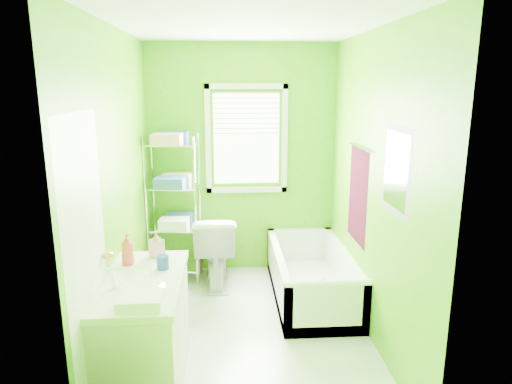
{
  "coord_description": "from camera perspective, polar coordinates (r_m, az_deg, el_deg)",
  "views": [
    {
      "loc": [
        -0.18,
        -3.68,
        2.15
      ],
      "look_at": [
        0.08,
        0.25,
        1.22
      ],
      "focal_mm": 32.0,
      "sensor_mm": 36.0,
      "label": 1
    }
  ],
  "objects": [
    {
      "name": "ground",
      "position": [
        4.27,
        -0.9,
        -16.94
      ],
      "size": [
        2.9,
        2.9,
        0.0
      ],
      "primitive_type": "plane",
      "color": "silver",
      "rests_on": "ground"
    },
    {
      "name": "room_envelope",
      "position": [
        3.74,
        -0.98,
        4.0
      ],
      "size": [
        2.14,
        2.94,
        2.62
      ],
      "color": "#489C07",
      "rests_on": "ground"
    },
    {
      "name": "window",
      "position": [
        5.14,
        -1.2,
        7.32
      ],
      "size": [
        0.92,
        0.05,
        1.22
      ],
      "color": "white",
      "rests_on": "ground"
    },
    {
      "name": "door",
      "position": [
        3.05,
        -20.14,
        -9.76
      ],
      "size": [
        0.09,
        0.8,
        2.0
      ],
      "color": "white",
      "rests_on": "ground"
    },
    {
      "name": "right_wall_decor",
      "position": [
        3.95,
        14.23,
        0.75
      ],
      "size": [
        0.04,
        1.48,
        1.17
      ],
      "color": "#3E0719",
      "rests_on": "ground"
    },
    {
      "name": "bathtub",
      "position": [
        4.81,
        6.91,
        -11.17
      ],
      "size": [
        0.75,
        1.61,
        0.52
      ],
      "color": "white",
      "rests_on": "ground"
    },
    {
      "name": "toilet",
      "position": [
        5.03,
        -5.06,
        -7.09
      ],
      "size": [
        0.45,
        0.79,
        0.8
      ],
      "primitive_type": "imported",
      "rotation": [
        0.0,
        0.0,
        3.14
      ],
      "color": "white",
      "rests_on": "ground"
    },
    {
      "name": "vanity",
      "position": [
        3.51,
        -13.74,
        -16.29
      ],
      "size": [
        0.56,
        1.1,
        1.07
      ],
      "color": "silver",
      "rests_on": "ground"
    },
    {
      "name": "wire_shelf_unit",
      "position": [
        5.02,
        -10.05,
        -0.0
      ],
      "size": [
        0.58,
        0.46,
        1.66
      ],
      "color": "silver",
      "rests_on": "ground"
    }
  ]
}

